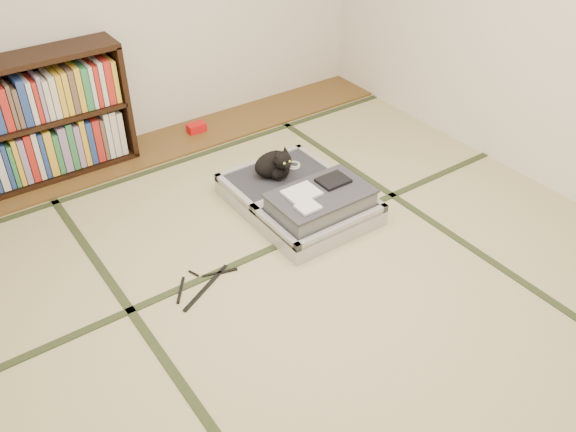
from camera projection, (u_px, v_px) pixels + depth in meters
floor at (315, 281)px, 3.63m from camera, size 4.50×4.50×0.00m
wood_strip at (166, 144)px, 4.94m from camera, size 4.00×0.50×0.02m
red_item at (196, 128)px, 5.07m from camera, size 0.15×0.09×0.07m
room_shell at (323, 41)px, 2.76m from camera, size 4.50×4.50×4.50m
tatami_borders at (269, 239)px, 3.95m from camera, size 4.00×4.50×0.01m
bookcase at (34, 123)px, 4.29m from camera, size 1.34×0.31×0.92m
suitcase at (302, 199)px, 4.14m from camera, size 0.74×0.99×0.29m
cat at (276, 164)px, 4.24m from camera, size 0.33×0.33×0.27m
cable_coil at (294, 165)px, 4.40m from camera, size 0.10×0.10×0.02m
hanger at (203, 284)px, 3.59m from camera, size 0.44×0.30×0.01m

